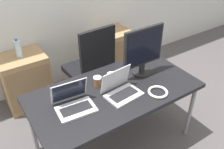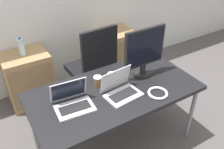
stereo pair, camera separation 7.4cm
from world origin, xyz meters
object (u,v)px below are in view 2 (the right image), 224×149
at_px(monitor, 144,51).
at_px(cabinet_right, 114,53).
at_px(laptop_right, 121,90).
at_px(office_chair, 93,74).
at_px(coffee_cup_brown, 98,81).
at_px(cabinet_left, 29,78).
at_px(cable_coil, 158,93).
at_px(laptop_left, 73,102).
at_px(coffee_cup_white, 112,78).
at_px(water_bottle, 21,47).

bearing_deg(monitor, cabinet_right, 73.16).
bearing_deg(laptop_right, cabinet_right, 60.72).
distance_m(office_chair, coffee_cup_brown, 0.73).
bearing_deg(cabinet_left, cable_coil, -59.04).
xyz_separation_m(laptop_left, coffee_cup_white, (0.47, 0.14, 0.00)).
distance_m(monitor, cable_coil, 0.43).
bearing_deg(cabinet_left, monitor, -49.26).
bearing_deg(coffee_cup_brown, coffee_cup_white, -6.39).
xyz_separation_m(water_bottle, laptop_right, (0.56, -1.24, -0.03)).
height_order(laptop_left, coffee_cup_brown, laptop_left).
distance_m(cabinet_right, laptop_right, 1.48).
distance_m(office_chair, coffee_cup_white, 0.71).
bearing_deg(cabinet_left, water_bottle, 90.00).
relative_size(cabinet_right, laptop_left, 2.02).
bearing_deg(cable_coil, laptop_right, 148.19).
relative_size(coffee_cup_brown, cable_coil, 0.53).
bearing_deg(coffee_cup_white, laptop_left, -163.63).
distance_m(laptop_right, coffee_cup_brown, 0.25).
bearing_deg(cabinet_right, cable_coil, -106.01).
xyz_separation_m(water_bottle, cable_coil, (0.85, -1.42, -0.07)).
relative_size(office_chair, cabinet_right, 1.59).
bearing_deg(laptop_left, water_bottle, 95.96).
bearing_deg(cable_coil, water_bottle, 120.92).
xyz_separation_m(coffee_cup_brown, cable_coil, (0.40, -0.40, -0.04)).
distance_m(office_chair, laptop_left, 1.00).
bearing_deg(water_bottle, laptop_left, -84.04).
relative_size(water_bottle, laptop_left, 0.66).
distance_m(laptop_left, coffee_cup_white, 0.49).
height_order(laptop_right, coffee_cup_white, laptop_right).
distance_m(cabinet_right, coffee_cup_brown, 1.37).
xyz_separation_m(laptop_right, cable_coil, (0.29, -0.18, -0.04)).
relative_size(cabinet_left, coffee_cup_white, 7.08).
distance_m(laptop_right, monitor, 0.45).
xyz_separation_m(cabinet_right, laptop_right, (-0.69, -1.24, 0.41)).
bearing_deg(laptop_right, monitor, 23.38).
xyz_separation_m(monitor, coffee_cup_white, (-0.34, 0.04, -0.21)).
height_order(cabinet_left, laptop_left, laptop_left).
xyz_separation_m(laptop_right, coffee_cup_white, (0.03, 0.20, -0.00)).
height_order(cabinet_left, water_bottle, water_bottle).
xyz_separation_m(cabinet_right, water_bottle, (-1.26, 0.00, 0.44)).
bearing_deg(laptop_right, office_chair, 81.54).
distance_m(cabinet_right, water_bottle, 1.33).
xyz_separation_m(cabinet_right, coffee_cup_brown, (-0.81, -1.02, 0.41)).
bearing_deg(cable_coil, coffee_cup_brown, 135.44).
relative_size(cabinet_right, monitor, 1.35).
bearing_deg(coffee_cup_white, monitor, -7.43).
distance_m(cabinet_left, monitor, 1.56).
xyz_separation_m(office_chair, coffee_cup_white, (-0.09, -0.61, 0.35)).
bearing_deg(cabinet_right, water_bottle, 179.90).
height_order(laptop_left, monitor, monitor).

